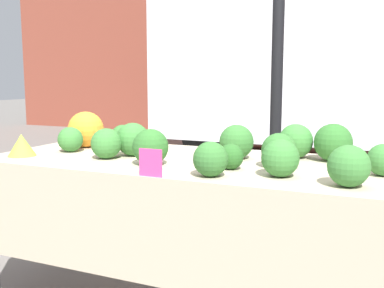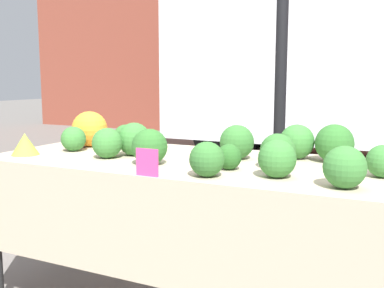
# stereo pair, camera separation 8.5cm
# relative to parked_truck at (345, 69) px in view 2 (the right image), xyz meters

# --- Properties ---
(tent_pole) EXTENTS (0.07, 0.07, 2.53)m
(tent_pole) POSITION_rel_parked_truck_xyz_m (0.16, -4.19, -0.08)
(tent_pole) COLOR black
(tent_pole) RESTS_ON ground_plane
(parked_truck) EXTENTS (5.34, 2.08, 2.52)m
(parked_truck) POSITION_rel_parked_truck_xyz_m (0.00, 0.00, 0.00)
(parked_truck) COLOR silver
(parked_truck) RESTS_ON ground_plane
(market_table) EXTENTS (2.07, 0.88, 0.81)m
(market_table) POSITION_rel_parked_truck_xyz_m (-0.11, -4.92, -0.64)
(market_table) COLOR tan
(market_table) RESTS_ON ground_plane
(orange_cauliflower) EXTENTS (0.21, 0.21, 0.21)m
(orange_cauliflower) POSITION_rel_parked_truck_xyz_m (-0.85, -4.71, -0.44)
(orange_cauliflower) COLOR orange
(orange_cauliflower) RESTS_ON market_table
(romanesco_head) EXTENTS (0.15, 0.15, 0.12)m
(romanesco_head) POSITION_rel_parked_truck_xyz_m (-0.97, -5.10, -0.48)
(romanesco_head) COLOR #93B238
(romanesco_head) RESTS_ON market_table
(broccoli_head_0) EXTENTS (0.16, 0.16, 0.16)m
(broccoli_head_0) POSITION_rel_parked_truck_xyz_m (-0.52, -5.00, -0.46)
(broccoli_head_0) COLOR #387533
(broccoli_head_0) RESTS_ON market_table
(broccoli_head_1) EXTENTS (0.19, 0.19, 0.19)m
(broccoli_head_1) POSITION_rel_parked_truck_xyz_m (0.54, -4.61, -0.45)
(broccoli_head_1) COLOR #2D6628
(broccoli_head_1) RESTS_ON market_table
(broccoli_head_2) EXTENTS (0.12, 0.12, 0.12)m
(broccoli_head_2) POSITION_rel_parked_truck_xyz_m (0.15, -5.00, -0.48)
(broccoli_head_2) COLOR #285B23
(broccoli_head_2) RESTS_ON market_table
(broccoli_head_3) EXTENTS (0.17, 0.17, 0.17)m
(broccoli_head_3) POSITION_rel_parked_truck_xyz_m (-0.44, -4.87, -0.46)
(broccoli_head_3) COLOR #387533
(broccoli_head_3) RESTS_ON market_table
(broccoli_head_4) EXTENTS (0.16, 0.16, 0.16)m
(broccoli_head_4) POSITION_rel_parked_truck_xyz_m (0.38, -5.07, -0.46)
(broccoli_head_4) COLOR #387533
(broccoli_head_4) RESTS_ON market_table
(broccoli_head_5) EXTENTS (0.15, 0.15, 0.15)m
(broccoli_head_5) POSITION_rel_parked_truck_xyz_m (0.12, -5.18, -0.47)
(broccoli_head_5) COLOR #336B2D
(broccoli_head_5) RESTS_ON market_table
(broccoli_head_6) EXTENTS (0.13, 0.13, 0.13)m
(broccoli_head_6) POSITION_rel_parked_truck_xyz_m (0.77, -4.88, -0.48)
(broccoli_head_6) COLOR #387533
(broccoli_head_6) RESTS_ON market_table
(broccoli_head_7) EXTENTS (0.17, 0.17, 0.17)m
(broccoli_head_7) POSITION_rel_parked_truck_xyz_m (0.09, -4.73, -0.46)
(broccoli_head_7) COLOR #336B2D
(broccoli_head_7) RESTS_ON market_table
(broccoli_head_8) EXTENTS (0.17, 0.17, 0.17)m
(broccoli_head_8) POSITION_rel_parked_truck_xyz_m (-0.23, -5.05, -0.46)
(broccoli_head_8) COLOR #2D6628
(broccoli_head_8) RESTS_ON market_table
(broccoli_head_9) EXTENTS (0.14, 0.14, 0.14)m
(broccoli_head_9) POSITION_rel_parked_truck_xyz_m (-0.61, -4.69, -0.47)
(broccoli_head_9) COLOR #336B2D
(broccoli_head_9) RESTS_ON market_table
(broccoli_head_10) EXTENTS (0.16, 0.16, 0.16)m
(broccoli_head_10) POSITION_rel_parked_truck_xyz_m (0.33, -4.88, -0.46)
(broccoli_head_10) COLOR #336B2D
(broccoli_head_10) RESTS_ON market_table
(broccoli_head_11) EXTENTS (0.17, 0.17, 0.17)m
(broccoli_head_11) POSITION_rel_parked_truck_xyz_m (0.36, -4.59, -0.45)
(broccoli_head_11) COLOR #387533
(broccoli_head_11) RESTS_ON market_table
(broccoli_head_12) EXTENTS (0.16, 0.16, 0.16)m
(broccoli_head_12) POSITION_rel_parked_truck_xyz_m (0.66, -5.14, -0.46)
(broccoli_head_12) COLOR #387533
(broccoli_head_12) RESTS_ON market_table
(broccoli_head_13) EXTENTS (0.14, 0.14, 0.14)m
(broccoli_head_13) POSITION_rel_parked_truck_xyz_m (-0.82, -4.89, -0.47)
(broccoli_head_13) COLOR #387533
(broccoli_head_13) RESTS_ON market_table
(price_sign) EXTENTS (0.11, 0.01, 0.12)m
(price_sign) POSITION_rel_parked_truck_xyz_m (-0.10, -5.28, -0.48)
(price_sign) COLOR #E53D84
(price_sign) RESTS_ON market_table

